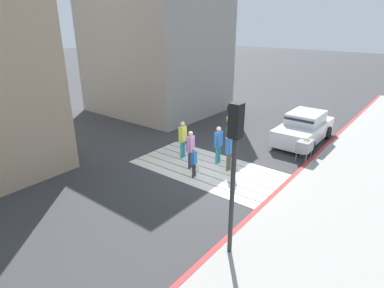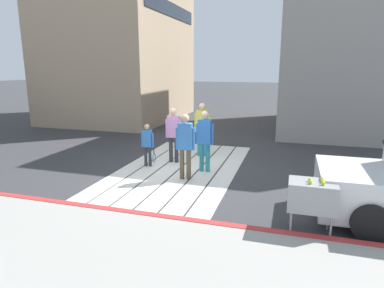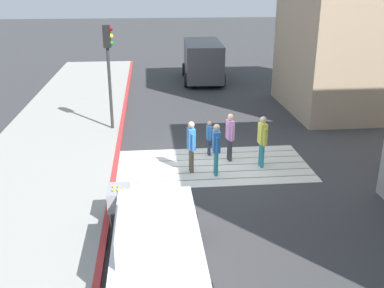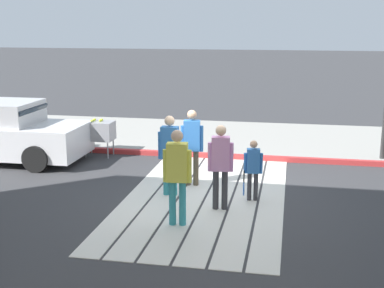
# 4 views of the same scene
# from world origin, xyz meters

# --- Properties ---
(ground_plane) EXTENTS (120.00, 120.00, 0.00)m
(ground_plane) POSITION_xyz_m (0.00, 0.00, 0.00)
(ground_plane) COLOR #38383A
(crosswalk_stripes) EXTENTS (6.40, 3.25, 0.01)m
(crosswalk_stripes) POSITION_xyz_m (0.00, 0.00, 0.01)
(crosswalk_stripes) COLOR silver
(crosswalk_stripes) RESTS_ON ground
(sidewalk_west) EXTENTS (4.80, 40.00, 0.12)m
(sidewalk_west) POSITION_xyz_m (-5.60, 0.00, 0.06)
(sidewalk_west) COLOR #9E9B93
(sidewalk_west) RESTS_ON ground
(curb_painted) EXTENTS (0.16, 40.00, 0.13)m
(curb_painted) POSITION_xyz_m (-3.25, 0.00, 0.07)
(curb_painted) COLOR #BC3333
(curb_painted) RESTS_ON ground
(car_parked_near_curb) EXTENTS (1.99, 4.30, 1.57)m
(car_parked_near_curb) POSITION_xyz_m (-2.00, -5.73, 0.73)
(car_parked_near_curb) COLOR white
(car_parked_near_curb) RESTS_ON ground
(tennis_ball_cart) EXTENTS (0.56, 0.80, 1.02)m
(tennis_ball_cart) POSITION_xyz_m (-2.90, -3.42, 0.70)
(tennis_ball_cart) COLOR #99999E
(tennis_ball_cart) RESTS_ON ground
(pedestrian_adult_lead) EXTENTS (0.26, 0.50, 1.71)m
(pedestrian_adult_lead) POSITION_xyz_m (-0.77, -0.43, 1.00)
(pedestrian_adult_lead) COLOR brown
(pedestrian_adult_lead) RESTS_ON ground
(pedestrian_adult_trailing) EXTENTS (0.25, 0.51, 1.75)m
(pedestrian_adult_trailing) POSITION_xyz_m (1.59, -0.24, 1.02)
(pedestrian_adult_trailing) COLOR teal
(pedestrian_adult_trailing) RESTS_ON ground
(pedestrian_adult_side) EXTENTS (0.26, 0.49, 1.68)m
(pedestrian_adult_side) POSITION_xyz_m (0.63, 0.40, 0.98)
(pedestrian_adult_side) COLOR #333338
(pedestrian_adult_side) RESTS_ON ground
(pedestrian_teen_behind) EXTENTS (0.22, 0.50, 1.71)m
(pedestrian_teen_behind) POSITION_xyz_m (-0.02, -0.75, 0.99)
(pedestrian_teen_behind) COLOR teal
(pedestrian_teen_behind) RESTS_ON ground
(pedestrian_child_with_racket) EXTENTS (0.29, 0.40, 1.27)m
(pedestrian_child_with_racket) POSITION_xyz_m (0.00, 0.97, 0.71)
(pedestrian_child_with_racket) COLOR #333338
(pedestrian_child_with_racket) RESTS_ON ground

